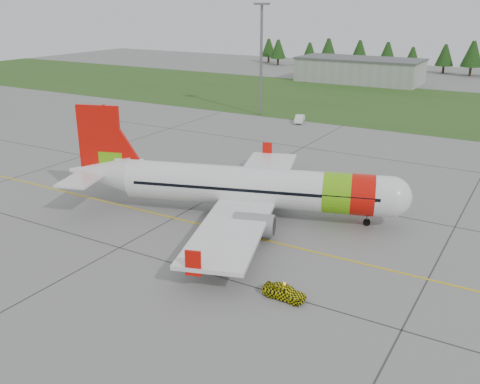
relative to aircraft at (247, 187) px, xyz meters
The scene contains 8 objects.
ground 15.60m from the aircraft, 53.93° to the right, with size 320.00×320.00×0.00m, color gray.
aircraft is the anchor object (origin of this frame).
follow_me_car 16.47m from the aircraft, 50.52° to the right, with size 1.33×1.13×3.31m, color #FFF90E.
service_van 45.25m from the aircraft, 107.57° to the left, with size 1.48×1.40×4.24m, color white.
grass_strip 70.29m from the aircraft, 82.63° to the left, with size 320.00×50.00×0.03m, color #30561E.
taxi_guideline 10.47m from the aircraft, 25.83° to the right, with size 120.00×0.25×0.02m, color gold.
hangar_west 99.87m from the aircraft, 102.14° to the left, with size 32.00×14.00×6.00m, color #A8A8A3.
floodlight_mast 51.57m from the aircraft, 116.74° to the left, with size 0.50×0.50×20.00m, color slate.
Camera 1 is at (16.09, -31.74, 20.77)m, focal length 40.00 mm.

